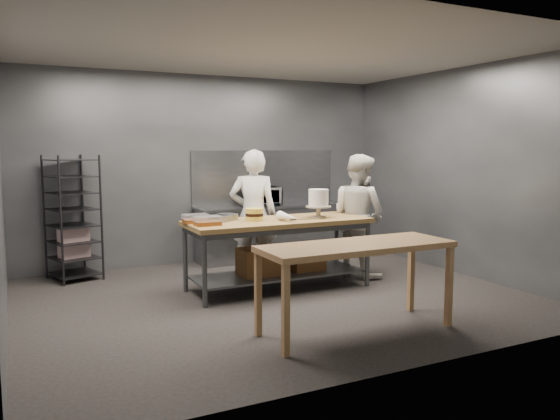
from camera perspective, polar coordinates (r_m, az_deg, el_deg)
name	(u,v)px	position (r m, az deg, el deg)	size (l,w,h in m)	color
ground	(276,297)	(6.88, -0.45, -9.06)	(6.00, 6.00, 0.00)	black
back_wall	(209,169)	(8.95, -7.48, 4.26)	(6.00, 0.04, 3.00)	#4C4F54
work_table	(279,246)	(7.15, -0.15, -3.75)	(2.40, 0.90, 0.92)	olive
near_counter	(357,252)	(5.53, 8.03, -4.36)	(2.00, 0.70, 0.90)	olive
back_counter	(273,231)	(9.13, -0.77, -2.25)	(2.60, 0.60, 0.90)	slate
splashback_panel	(265,177)	(9.31, -1.58, 3.47)	(2.60, 0.02, 0.90)	slate
speed_rack	(73,219)	(8.16, -20.84, -0.88)	(0.76, 0.80, 1.75)	black
chef_behind	(253,215)	(7.67, -2.82, -0.49)	(0.67, 0.44, 1.83)	white
chef_right	(358,215)	(7.94, 8.19, -0.55)	(0.85, 0.67, 1.76)	silver
microwave	(263,196)	(8.99, -1.80, 1.44)	(0.54, 0.37, 0.30)	black
frosted_cake_stand	(318,200)	(7.27, 4.04, 1.08)	(0.34, 0.34, 0.38)	#A69D85
layer_cake	(254,215)	(6.97, -2.69, -0.48)	(0.23, 0.23, 0.16)	#FAE14F
cake_pans	(224,218)	(7.02, -5.91, -0.80)	(0.43, 0.39, 0.07)	gray
piping_bag	(288,217)	(6.88, 0.85, -0.73)	(0.12, 0.12, 0.38)	white
offset_spatula	(299,220)	(7.05, 1.99, -1.01)	(0.36, 0.02, 0.02)	slate
pastry_clamshells	(201,220)	(6.72, -8.21, -1.00)	(0.37, 0.48, 0.11)	#A55C21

